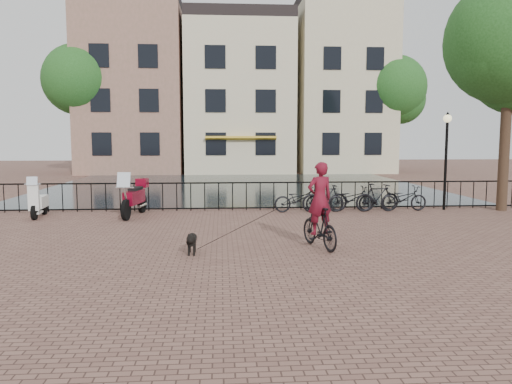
{
  "coord_description": "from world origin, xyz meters",
  "views": [
    {
      "loc": [
        -0.9,
        -9.89,
        2.6
      ],
      "look_at": [
        0.0,
        3.0,
        1.2
      ],
      "focal_mm": 35.0,
      "sensor_mm": 36.0,
      "label": 1
    }
  ],
  "objects": [
    {
      "name": "scooter",
      "position": [
        -6.91,
        6.88,
        0.71
      ],
      "size": [
        0.56,
        1.56,
        1.42
      ],
      "rotation": [
        0.0,
        0.0,
        0.08
      ],
      "color": "white",
      "rests_on": "ground"
    },
    {
      "name": "railing",
      "position": [
        0.0,
        8.0,
        0.5
      ],
      "size": [
        20.0,
        0.05,
        1.02
      ],
      "color": "black",
      "rests_on": "ground"
    },
    {
      "name": "canal_water",
      "position": [
        0.0,
        17.3,
        0.0
      ],
      "size": [
        20.0,
        20.0,
        0.0
      ],
      "primitive_type": "plane",
      "color": "black",
      "rests_on": "ground"
    },
    {
      "name": "cyclist",
      "position": [
        1.41,
        1.61,
        0.91
      ],
      "size": [
        0.98,
        1.81,
        2.39
      ],
      "rotation": [
        0.0,
        0.0,
        3.44
      ],
      "color": "black",
      "rests_on": "ground"
    },
    {
      "name": "parked_bike_2",
      "position": [
        3.7,
        7.4,
        0.45
      ],
      "size": [
        1.76,
        0.73,
        0.9
      ],
      "primitive_type": "imported",
      "rotation": [
        0.0,
        0.0,
        1.65
      ],
      "color": "black",
      "rests_on": "ground"
    },
    {
      "name": "parked_bike_1",
      "position": [
        2.75,
        7.4,
        0.5
      ],
      "size": [
        1.71,
        0.68,
        1.0
      ],
      "primitive_type": "imported",
      "rotation": [
        0.0,
        0.0,
        1.7
      ],
      "color": "black",
      "rests_on": "ground"
    },
    {
      "name": "canal_house_mid",
      "position": [
        0.5,
        30.0,
        5.9
      ],
      "size": [
        8.0,
        9.5,
        11.8
      ],
      "color": "beige",
      "rests_on": "ground"
    },
    {
      "name": "parked_bike_4",
      "position": [
        5.6,
        7.4,
        0.45
      ],
      "size": [
        1.76,
        0.72,
        0.9
      ],
      "primitive_type": "imported",
      "rotation": [
        0.0,
        0.0,
        1.65
      ],
      "color": "black",
      "rests_on": "ground"
    },
    {
      "name": "canal_house_right",
      "position": [
        8.5,
        30.0,
        6.65
      ],
      "size": [
        7.0,
        9.0,
        13.3
      ],
      "color": "beige",
      "rests_on": "ground"
    },
    {
      "name": "canal_house_left",
      "position": [
        -7.5,
        30.0,
        6.4
      ],
      "size": [
        7.5,
        9.0,
        12.8
      ],
      "color": "#7E5F49",
      "rests_on": "ground"
    },
    {
      "name": "ground",
      "position": [
        0.0,
        0.0,
        0.0
      ],
      "size": [
        100.0,
        100.0,
        0.0
      ],
      "primitive_type": "plane",
      "color": "brown",
      "rests_on": "ground"
    },
    {
      "name": "motorcycle",
      "position": [
        -3.8,
        6.82,
        0.78
      ],
      "size": [
        0.84,
        2.25,
        1.57
      ],
      "rotation": [
        0.0,
        0.0,
        -0.15
      ],
      "color": "maroon",
      "rests_on": "ground"
    },
    {
      "name": "tree_far_left",
      "position": [
        -11.0,
        27.0,
        6.73
      ],
      "size": [
        5.04,
        5.04,
        9.27
      ],
      "color": "black",
      "rests_on": "ground"
    },
    {
      "name": "dog",
      "position": [
        -1.58,
        1.21,
        0.26
      ],
      "size": [
        0.25,
        0.77,
        0.52
      ],
      "rotation": [
        0.0,
        0.0,
        0.0
      ],
      "color": "black",
      "rests_on": "ground"
    },
    {
      "name": "parked_bike_3",
      "position": [
        4.65,
        7.4,
        0.5
      ],
      "size": [
        1.72,
        0.74,
        1.0
      ],
      "primitive_type": "imported",
      "rotation": [
        0.0,
        0.0,
        1.74
      ],
      "color": "black",
      "rests_on": "ground"
    },
    {
      "name": "tree_near_right",
      "position": [
        9.2,
        7.3,
        5.97
      ],
      "size": [
        4.48,
        4.48,
        8.24
      ],
      "color": "black",
      "rests_on": "ground"
    },
    {
      "name": "parked_bike_0",
      "position": [
        1.8,
        7.4,
        0.45
      ],
      "size": [
        1.77,
        0.77,
        0.9
      ],
      "primitive_type": "imported",
      "rotation": [
        0.0,
        0.0,
        1.68
      ],
      "color": "black",
      "rests_on": "ground"
    },
    {
      "name": "tree_far_right",
      "position": [
        12.0,
        27.0,
        6.35
      ],
      "size": [
        4.76,
        4.76,
        8.76
      ],
      "color": "black",
      "rests_on": "ground"
    },
    {
      "name": "lamp_post",
      "position": [
        7.2,
        7.6,
        2.38
      ],
      "size": [
        0.3,
        0.3,
        3.45
      ],
      "color": "black",
      "rests_on": "ground"
    }
  ]
}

